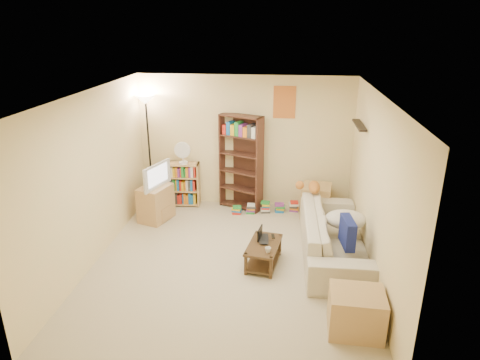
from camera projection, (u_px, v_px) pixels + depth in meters
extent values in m
plane|color=#C8B896|center=(229.00, 263.00, 6.39)|extent=(4.50, 4.50, 0.00)
cube|color=beige|center=(245.00, 142.00, 8.05)|extent=(4.00, 0.04, 2.50)
cube|color=beige|center=(195.00, 274.00, 3.86)|extent=(4.00, 0.04, 2.50)
cube|color=beige|center=(91.00, 179.00, 6.16)|extent=(0.04, 4.50, 2.50)
cube|color=beige|center=(376.00, 191.00, 5.75)|extent=(0.04, 4.50, 2.50)
cube|color=silver|center=(228.00, 95.00, 5.52)|extent=(4.00, 4.50, 0.04)
cube|color=red|center=(284.00, 102.00, 7.70)|extent=(0.40, 0.02, 0.58)
cube|color=black|center=(359.00, 125.00, 6.76)|extent=(0.12, 0.80, 0.03)
imported|color=beige|center=(334.00, 235.00, 6.50)|extent=(2.35, 0.98, 0.68)
cube|color=navy|center=(347.00, 232.00, 5.92)|extent=(0.18, 0.46, 0.40)
ellipsoid|color=beige|center=(346.00, 219.00, 6.46)|extent=(0.63, 0.45, 0.27)
ellipsoid|color=#C36F29|center=(314.00, 187.00, 7.21)|extent=(0.43, 0.20, 0.17)
sphere|color=#C36F29|center=(300.00, 185.00, 7.22)|extent=(0.15, 0.15, 0.15)
cube|color=#49331C|center=(264.00, 245.00, 6.24)|extent=(0.54, 0.83, 0.03)
cube|color=#49331C|center=(263.00, 260.00, 6.33)|extent=(0.52, 0.78, 0.03)
cube|color=#49331C|center=(246.00, 264.00, 6.04)|extent=(0.04, 0.04, 0.34)
cube|color=#49331C|center=(271.00, 268.00, 5.95)|extent=(0.04, 0.04, 0.34)
cube|color=#49331C|center=(257.00, 242.00, 6.65)|extent=(0.04, 0.04, 0.34)
cube|color=#49331C|center=(280.00, 245.00, 6.56)|extent=(0.04, 0.04, 0.34)
imported|color=black|center=(267.00, 239.00, 6.34)|extent=(0.36, 0.26, 0.03)
cube|color=white|center=(260.00, 233.00, 6.34)|extent=(0.05, 0.25, 0.17)
imported|color=silver|center=(268.00, 250.00, 5.99)|extent=(0.16, 0.16, 0.08)
cube|color=black|center=(273.00, 236.00, 6.44)|extent=(0.06, 0.14, 0.02)
cube|color=tan|center=(156.00, 203.00, 7.69)|extent=(0.60, 0.70, 0.64)
imported|color=black|center=(154.00, 175.00, 7.50)|extent=(0.81, 0.56, 0.43)
cube|color=#49251C|center=(241.00, 163.00, 7.99)|extent=(0.85, 0.57, 1.81)
cube|color=tan|center=(182.00, 184.00, 8.28)|extent=(0.68, 0.31, 0.85)
cylinder|color=white|center=(183.00, 163.00, 8.10)|extent=(0.17, 0.17, 0.04)
cylinder|color=white|center=(183.00, 158.00, 8.06)|extent=(0.02, 0.02, 0.17)
cylinder|color=white|center=(182.00, 150.00, 7.98)|extent=(0.30, 0.06, 0.30)
cylinder|color=black|center=(153.00, 202.00, 8.48)|extent=(0.32, 0.32, 0.03)
cylinder|color=black|center=(150.00, 155.00, 8.14)|extent=(0.03, 0.03, 2.01)
cone|color=beige|center=(145.00, 99.00, 7.77)|extent=(0.36, 0.36, 0.16)
cube|color=#DCB86B|center=(316.00, 201.00, 7.86)|extent=(0.58, 0.58, 0.59)
cube|color=tan|center=(356.00, 312.00, 4.91)|extent=(0.64, 0.54, 0.51)
cube|color=red|center=(237.00, 210.00, 8.00)|extent=(0.18, 0.14, 0.15)
cube|color=#1966B2|center=(251.00, 208.00, 8.02)|extent=(0.18, 0.14, 0.18)
cube|color=gold|center=(265.00, 207.00, 8.05)|extent=(0.18, 0.14, 0.22)
cube|color=#268C33|center=(280.00, 208.00, 8.08)|extent=(0.18, 0.14, 0.17)
cube|color=#7F338C|center=(294.00, 206.00, 8.10)|extent=(0.18, 0.14, 0.20)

